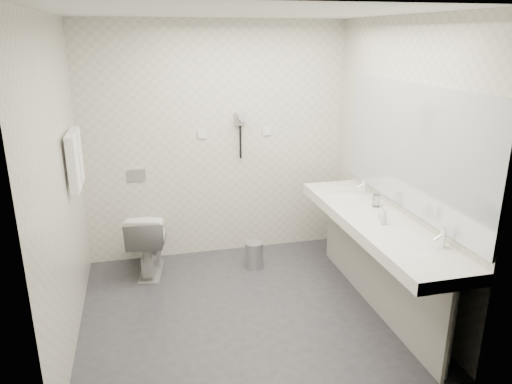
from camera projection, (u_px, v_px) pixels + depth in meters
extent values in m
plane|color=#2A292E|center=(244.00, 310.00, 4.31)|extent=(2.80, 2.80, 0.00)
plane|color=silver|center=(241.00, 12.00, 3.54)|extent=(2.80, 2.80, 0.00)
plane|color=beige|center=(217.00, 142.00, 5.12)|extent=(2.80, 0.00, 2.80)
plane|color=beige|center=(291.00, 238.00, 2.72)|extent=(2.80, 0.00, 2.80)
plane|color=beige|center=(60.00, 188.00, 3.61)|extent=(0.00, 2.60, 2.60)
plane|color=beige|center=(398.00, 165.00, 4.24)|extent=(0.00, 2.60, 2.60)
cube|color=silver|center=(376.00, 224.00, 4.13)|extent=(0.55, 2.20, 0.10)
cube|color=gray|center=(375.00, 268.00, 4.27)|extent=(0.03, 2.15, 0.75)
cylinder|color=silver|center=(449.00, 335.00, 3.32)|extent=(0.06, 0.06, 0.75)
cylinder|color=silver|center=(333.00, 225.00, 5.24)|extent=(0.06, 0.06, 0.75)
cube|color=#B2BCC6|center=(411.00, 148.00, 3.99)|extent=(0.02, 2.20, 1.05)
ellipsoid|color=silver|center=(418.00, 251.00, 3.52)|extent=(0.40, 0.31, 0.05)
ellipsoid|color=silver|center=(345.00, 196.00, 4.72)|extent=(0.40, 0.31, 0.05)
cylinder|color=silver|center=(443.00, 238.00, 3.54)|extent=(0.04, 0.04, 0.15)
cylinder|color=silver|center=(364.00, 186.00, 4.74)|extent=(0.04, 0.04, 0.15)
imported|color=white|center=(383.00, 213.00, 4.06)|extent=(0.05, 0.05, 0.12)
imported|color=white|center=(384.00, 216.00, 3.97)|extent=(0.06, 0.06, 0.13)
cylinder|color=silver|center=(375.00, 200.00, 4.41)|extent=(0.06, 0.06, 0.10)
cylinder|color=silver|center=(377.00, 201.00, 4.38)|extent=(0.08, 0.08, 0.11)
imported|color=silver|center=(148.00, 241.00, 4.91)|extent=(0.48, 0.72, 0.68)
cube|color=#B2B5BA|center=(137.00, 175.00, 5.01)|extent=(0.18, 0.02, 0.12)
cylinder|color=#B2B5BA|center=(254.00, 256.00, 5.06)|extent=(0.23, 0.23, 0.27)
cylinder|color=#B2B5BA|center=(254.00, 243.00, 5.02)|extent=(0.19, 0.19, 0.02)
cylinder|color=silver|center=(71.00, 134.00, 4.03)|extent=(0.02, 0.62, 0.02)
cube|color=silver|center=(73.00, 164.00, 3.98)|extent=(0.07, 0.24, 0.48)
cube|color=silver|center=(77.00, 156.00, 4.23)|extent=(0.07, 0.24, 0.48)
cube|color=gray|center=(240.00, 119.00, 5.08)|extent=(0.10, 0.04, 0.14)
cylinder|color=gray|center=(241.00, 117.00, 5.00)|extent=(0.08, 0.14, 0.08)
cylinder|color=black|center=(240.00, 142.00, 5.14)|extent=(0.02, 0.02, 0.35)
cube|color=silver|center=(202.00, 134.00, 5.05)|extent=(0.09, 0.02, 0.09)
cube|color=silver|center=(267.00, 131.00, 5.21)|extent=(0.09, 0.02, 0.09)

